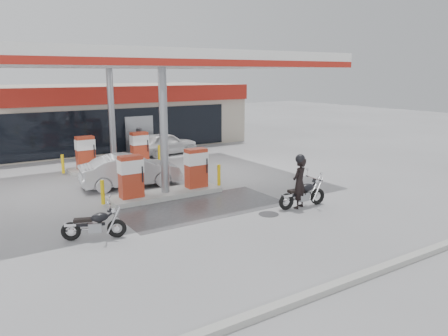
# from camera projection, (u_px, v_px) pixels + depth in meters

# --- Properties ---
(ground) EXTENTS (90.00, 90.00, 0.00)m
(ground) POSITION_uv_depth(u_px,v_px,m) (190.00, 209.00, 15.63)
(ground) COLOR gray
(ground) RESTS_ON ground
(wet_patch) EXTENTS (6.00, 3.00, 0.00)m
(wet_patch) POSITION_uv_depth(u_px,v_px,m) (202.00, 207.00, 15.90)
(wet_patch) COLOR #4C4C4F
(wet_patch) RESTS_ON ground
(drain_cover) EXTENTS (0.70, 0.70, 0.01)m
(drain_cover) POSITION_uv_depth(u_px,v_px,m) (269.00, 214.00, 15.05)
(drain_cover) COLOR #38383A
(drain_cover) RESTS_ON ground
(kerb) EXTENTS (28.00, 0.25, 0.15)m
(kerb) POSITION_uv_depth(u_px,v_px,m) (338.00, 285.00, 9.88)
(kerb) COLOR gray
(kerb) RESTS_ON ground
(store_building) EXTENTS (22.00, 8.22, 4.00)m
(store_building) POSITION_uv_depth(u_px,v_px,m) (72.00, 117.00, 28.27)
(store_building) COLOR #B3AB96
(store_building) RESTS_ON ground
(canopy) EXTENTS (16.00, 10.02, 5.51)m
(canopy) POSITION_uv_depth(u_px,v_px,m) (132.00, 61.00, 18.60)
(canopy) COLOR silver
(canopy) RESTS_ON ground
(pump_island_near) EXTENTS (5.14, 1.30, 1.78)m
(pump_island_near) POSITION_uv_depth(u_px,v_px,m) (165.00, 179.00, 17.12)
(pump_island_near) COLOR #9E9E99
(pump_island_near) RESTS_ON ground
(pump_island_far) EXTENTS (5.14, 1.30, 1.78)m
(pump_island_far) POSITION_uv_depth(u_px,v_px,m) (114.00, 155.00, 22.03)
(pump_island_far) COLOR #9E9E99
(pump_island_far) RESTS_ON ground
(main_motorcycle) EXTENTS (2.03, 0.78, 1.04)m
(main_motorcycle) POSITION_uv_depth(u_px,v_px,m) (303.00, 195.00, 15.80)
(main_motorcycle) COLOR black
(main_motorcycle) RESTS_ON ground
(biker_main) EXTENTS (0.79, 0.66, 1.85)m
(biker_main) POSITION_uv_depth(u_px,v_px,m) (299.00, 183.00, 15.61)
(biker_main) COLOR black
(biker_main) RESTS_ON ground
(parked_motorcycle) EXTENTS (1.78, 0.99, 0.96)m
(parked_motorcycle) POSITION_uv_depth(u_px,v_px,m) (95.00, 225.00, 12.74)
(parked_motorcycle) COLOR black
(parked_motorcycle) RESTS_ON ground
(sedan_white) EXTENTS (4.10, 2.06, 1.34)m
(sedan_white) POSITION_uv_depth(u_px,v_px,m) (165.00, 143.00, 25.96)
(sedan_white) COLOR silver
(sedan_white) RESTS_ON ground
(attendant) EXTENTS (0.80, 0.93, 1.67)m
(attendant) POSITION_uv_depth(u_px,v_px,m) (140.00, 141.00, 25.66)
(attendant) COLOR #58585D
(attendant) RESTS_ON ground
(hatchback_silver) EXTENTS (4.37, 2.02, 1.39)m
(hatchback_silver) POSITION_uv_depth(u_px,v_px,m) (131.00, 171.00, 18.62)
(hatchback_silver) COLOR #AFB2B7
(hatchback_silver) RESTS_ON ground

